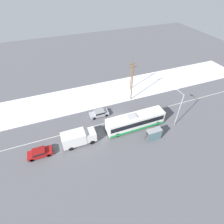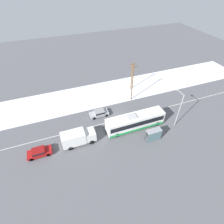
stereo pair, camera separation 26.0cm
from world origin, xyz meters
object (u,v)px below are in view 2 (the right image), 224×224
parked_car_near_truck (39,152)px  pedestrian_at_stop (148,131)px  city_bus (135,121)px  bus_shelter (154,134)px  box_truck (78,137)px  streetlamp (179,106)px  sedan_car (99,113)px  utility_pole_snowlot (132,76)px  utility_pole_roadside (132,83)px

parked_car_near_truck → pedestrian_at_stop: size_ratio=2.23×
city_bus → bus_shelter: city_bus is taller
city_bus → pedestrian_at_stop: 3.06m
box_truck → pedestrian_at_stop: bearing=-11.7°
box_truck → streetlamp: streetlamp is taller
parked_car_near_truck → pedestrian_at_stop: (19.62, -2.46, 0.39)m
city_bus → bus_shelter: size_ratio=4.06×
sedan_car → city_bus: bearing=133.8°
box_truck → streetlamp: (19.34, -1.81, 3.23)m
parked_car_near_truck → bus_shelter: bearing=-11.4°
utility_pole_snowlot → city_bus: bearing=-111.9°
utility_pole_snowlot → sedan_car: bearing=-146.9°
parked_car_near_truck → utility_pole_roadside: 23.69m
pedestrian_at_stop → bus_shelter: bus_shelter is taller
box_truck → pedestrian_at_stop: box_truck is taller
sedan_car → streetlamp: (13.52, -7.71, 4.07)m
parked_car_near_truck → pedestrian_at_stop: 19.78m
bus_shelter → streetlamp: (6.16, 2.42, 3.12)m
sedan_car → utility_pole_roadside: size_ratio=0.45×
box_truck → utility_pole_roadside: size_ratio=0.67×
pedestrian_at_stop → parked_car_near_truck: bearing=172.8°
streetlamp → utility_pole_roadside: 11.52m
utility_pole_roadside → utility_pole_snowlot: 4.69m
bus_shelter → streetlamp: size_ratio=0.38×
sedan_car → utility_pole_roadside: 10.18m
box_truck → utility_pole_roadside: (14.74, 8.76, 3.14)m
parked_car_near_truck → pedestrian_at_stop: pedestrian_at_stop is taller
city_bus → streetlamp: (7.89, -1.85, 3.18)m
parked_car_near_truck → bus_shelter: size_ratio=1.39×
sedan_car → pedestrian_at_stop: 11.05m
city_bus → streetlamp: 8.71m
bus_shelter → sedan_car: bearing=126.0°
parked_car_near_truck → utility_pole_snowlot: bearing=29.3°
city_bus → pedestrian_at_stop: bearing=-63.5°
city_bus → box_truck: size_ratio=1.93×
parked_car_near_truck → streetlamp: 26.53m
parked_car_near_truck → bus_shelter: 20.43m
bus_shelter → pedestrian_at_stop: bearing=103.7°
pedestrian_at_stop → streetlamp: streetlamp is taller
sedan_car → bus_shelter: size_ratio=1.40×
pedestrian_at_stop → utility_pole_snowlot: utility_pole_snowlot is taller
city_bus → utility_pole_snowlot: bearing=68.1°
sedan_car → utility_pole_snowlot: (10.83, 7.07, 3.18)m
sedan_car → utility_pole_roadside: bearing=-162.3°
streetlamp → pedestrian_at_stop: bearing=-172.6°
pedestrian_at_stop → streetlamp: size_ratio=0.24×
box_truck → bus_shelter: bearing=-17.8°
streetlamp → utility_pole_snowlot: 15.05m
sedan_car → utility_pole_snowlot: size_ratio=0.54×
box_truck → pedestrian_at_stop: size_ratio=3.36×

